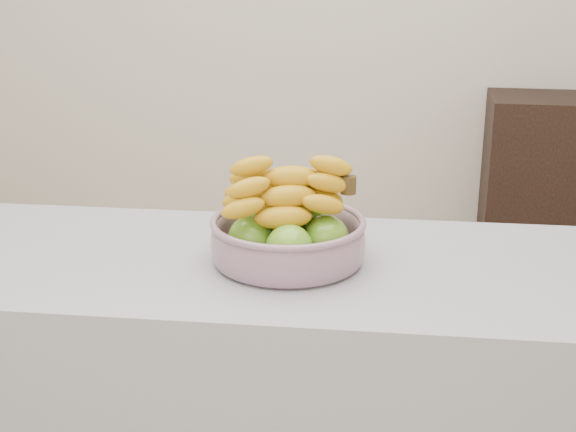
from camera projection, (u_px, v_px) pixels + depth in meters
name	position (u px, v px, depth m)	size (l,w,h in m)	color
cabinet	(539.00, 195.00, 3.62)	(0.50, 0.40, 0.90)	black
fruit_bowl	(288.00, 233.00, 1.65)	(0.32, 0.32, 0.21)	#9199AE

